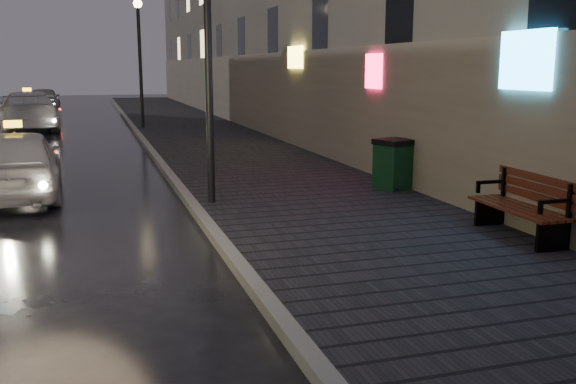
# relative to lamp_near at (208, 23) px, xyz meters

# --- Properties ---
(ground) EXTENTS (120.00, 120.00, 0.00)m
(ground) POSITION_rel_lamp_near_xyz_m (-1.85, -6.00, -3.49)
(ground) COLOR black
(ground) RESTS_ON ground
(sidewalk) EXTENTS (4.60, 58.00, 0.15)m
(sidewalk) POSITION_rel_lamp_near_xyz_m (2.05, 15.00, -3.41)
(sidewalk) COLOR black
(sidewalk) RESTS_ON ground
(curb) EXTENTS (0.20, 58.00, 0.15)m
(curb) POSITION_rel_lamp_near_xyz_m (-0.35, 15.00, -3.41)
(curb) COLOR slate
(curb) RESTS_ON ground
(lamp_near) EXTENTS (0.36, 0.36, 5.28)m
(lamp_near) POSITION_rel_lamp_near_xyz_m (0.00, 0.00, 0.00)
(lamp_near) COLOR black
(lamp_near) RESTS_ON sidewalk
(lamp_far) EXTENTS (0.36, 0.36, 5.28)m
(lamp_far) POSITION_rel_lamp_near_xyz_m (0.00, 16.00, 0.00)
(lamp_far) COLOR black
(lamp_far) RESTS_ON sidewalk
(bench) EXTENTS (0.72, 1.92, 0.97)m
(bench) POSITION_rel_lamp_near_xyz_m (4.07, -3.93, -2.85)
(bench) COLOR black
(bench) RESTS_ON sidewalk
(trash_bin) EXTENTS (0.88, 0.88, 1.06)m
(trash_bin) POSITION_rel_lamp_near_xyz_m (3.95, 0.21, -2.80)
(trash_bin) COLOR black
(trash_bin) RESTS_ON sidewalk
(taxi_near) EXTENTS (1.89, 4.40, 1.48)m
(taxi_near) POSITION_rel_lamp_near_xyz_m (-3.67, 2.29, -2.75)
(taxi_near) COLOR #B9B8BF
(taxi_near) RESTS_ON ground
(taxi_mid) EXTENTS (3.07, 6.03, 1.68)m
(taxi_mid) POSITION_rel_lamp_near_xyz_m (-4.65, 17.86, -2.65)
(taxi_mid) COLOR silver
(taxi_mid) RESTS_ON ground
(car_far) EXTENTS (1.78, 4.36, 1.48)m
(car_far) POSITION_rel_lamp_near_xyz_m (-4.76, 30.43, -2.75)
(car_far) COLOR #9A99A0
(car_far) RESTS_ON ground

